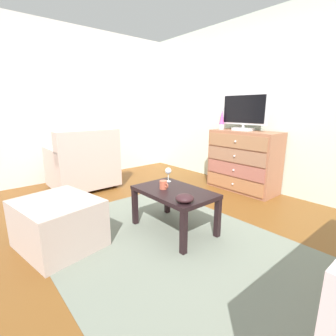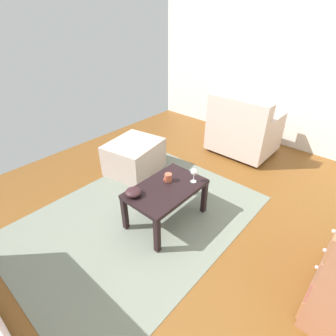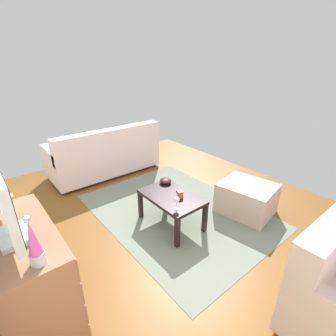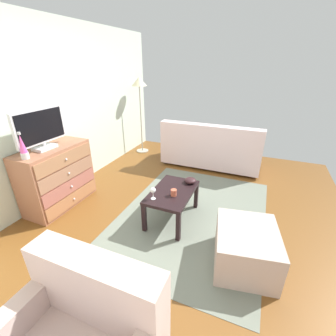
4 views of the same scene
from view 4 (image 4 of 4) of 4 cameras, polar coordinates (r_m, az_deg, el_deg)
The scene contains 13 objects.
ground_plane at distance 3.24m, azimuth 1.57°, elevation -12.95°, with size 5.81×4.52×0.05m, color brown.
wall_accent_rear at distance 3.84m, azimuth -28.23°, elevation 11.70°, with size 5.81×0.12×2.55m, color silver.
area_rug at distance 3.33m, azimuth 6.12°, elevation -11.34°, with size 2.60×1.90×0.01m, color slate.
dresser at distance 3.68m, azimuth -25.71°, elevation -2.02°, with size 1.02×0.49×0.90m.
tv at distance 3.43m, azimuth -29.00°, elevation 8.57°, with size 0.73×0.18×0.53m.
lava_lamp at distance 3.21m, azimuth -32.30°, elevation 4.36°, with size 0.09×0.09×0.33m.
coffee_table at distance 3.04m, azimuth 1.05°, elevation -6.67°, with size 0.81×0.51×0.43m.
wine_glass at distance 2.80m, azimuth -3.74°, elevation -5.58°, with size 0.07×0.07×0.16m.
mug at distance 2.89m, azimuth 1.43°, elevation -6.08°, with size 0.11×0.08×0.08m.
bowl_decorative at distance 3.20m, azimuth 5.53°, elevation -3.07°, with size 0.16×0.16×0.07m, color black.
couch_large at distance 4.75m, azimuth 10.66°, elevation 4.63°, with size 0.85×1.93×0.90m.
ottoman at distance 2.63m, azimuth 18.65°, elevation -18.25°, with size 0.70×0.60×0.44m, color #AE9A8F.
standing_lamp at distance 5.26m, azimuth -7.08°, elevation 18.87°, with size 0.32×0.32×1.67m.
Camera 4 is at (-2.40, -0.90, 1.96)m, focal length 24.62 mm.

